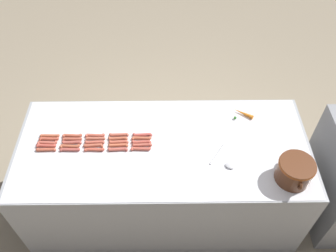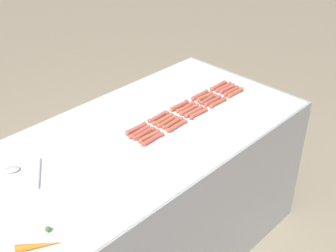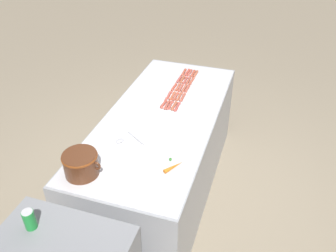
# 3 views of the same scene
# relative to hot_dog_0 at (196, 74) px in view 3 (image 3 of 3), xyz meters

# --- Properties ---
(ground_plane) EXTENTS (20.00, 20.00, 0.00)m
(ground_plane) POSITION_rel_hot_dog_0_xyz_m (0.10, 0.86, -0.90)
(ground_plane) COLOR gray
(griddle_counter) EXTENTS (0.96, 2.20, 0.89)m
(griddle_counter) POSITION_rel_hot_dog_0_xyz_m (0.10, 0.86, -0.46)
(griddle_counter) COLOR #9EA0A5
(griddle_counter) RESTS_ON ground_plane
(hot_dog_0) EXTENTS (0.03, 0.15, 0.02)m
(hot_dog_0) POSITION_rel_hot_dog_0_xyz_m (0.00, 0.00, 0.00)
(hot_dog_0) COLOR #B55B3E
(hot_dog_0) RESTS_ON griddle_counter
(hot_dog_1) EXTENTS (0.03, 0.15, 0.02)m
(hot_dog_1) POSITION_rel_hot_dog_0_xyz_m (0.00, 0.17, 0.00)
(hot_dog_1) COLOR #B5563E
(hot_dog_1) RESTS_ON griddle_counter
(hot_dog_2) EXTENTS (0.03, 0.15, 0.02)m
(hot_dog_2) POSITION_rel_hot_dog_0_xyz_m (0.00, 0.34, 0.00)
(hot_dog_2) COLOR #B85542
(hot_dog_2) RESTS_ON griddle_counter
(hot_dog_3) EXTENTS (0.03, 0.15, 0.02)m
(hot_dog_3) POSITION_rel_hot_dog_0_xyz_m (-0.00, 0.52, 0.00)
(hot_dog_3) COLOR #B35743
(hot_dog_3) RESTS_ON griddle_counter
(hot_dog_4) EXTENTS (0.03, 0.15, 0.02)m
(hot_dog_4) POSITION_rel_hot_dog_0_xyz_m (-0.00, 0.70, 0.00)
(hot_dog_4) COLOR #BA4F46
(hot_dog_4) RESTS_ON griddle_counter
(hot_dog_5) EXTENTS (0.03, 0.15, 0.02)m
(hot_dog_5) POSITION_rel_hot_dog_0_xyz_m (0.03, -0.00, 0.00)
(hot_dog_5) COLOR #B9523D
(hot_dog_5) RESTS_ON griddle_counter
(hot_dog_6) EXTENTS (0.03, 0.15, 0.02)m
(hot_dog_6) POSITION_rel_hot_dog_0_xyz_m (0.03, 0.18, 0.00)
(hot_dog_6) COLOR #B1543F
(hot_dog_6) RESTS_ON griddle_counter
(hot_dog_7) EXTENTS (0.03, 0.15, 0.02)m
(hot_dog_7) POSITION_rel_hot_dog_0_xyz_m (0.03, 0.35, 0.00)
(hot_dog_7) COLOR #B05C47
(hot_dog_7) RESTS_ON griddle_counter
(hot_dog_8) EXTENTS (0.03, 0.15, 0.02)m
(hot_dog_8) POSITION_rel_hot_dog_0_xyz_m (0.03, 0.52, 0.00)
(hot_dog_8) COLOR #B4593E
(hot_dog_8) RESTS_ON griddle_counter
(hot_dog_9) EXTENTS (0.03, 0.15, 0.02)m
(hot_dog_9) POSITION_rel_hot_dog_0_xyz_m (0.03, 0.70, 0.00)
(hot_dog_9) COLOR #B35B3E
(hot_dog_9) RESTS_ON griddle_counter
(hot_dog_10) EXTENTS (0.03, 0.15, 0.02)m
(hot_dog_10) POSITION_rel_hot_dog_0_xyz_m (0.07, -0.01, 0.00)
(hot_dog_10) COLOR #BC5747
(hot_dog_10) RESTS_ON griddle_counter
(hot_dog_11) EXTENTS (0.03, 0.15, 0.02)m
(hot_dog_11) POSITION_rel_hot_dog_0_xyz_m (0.07, 0.18, 0.00)
(hot_dog_11) COLOR #B05246
(hot_dog_11) RESTS_ON griddle_counter
(hot_dog_12) EXTENTS (0.03, 0.15, 0.02)m
(hot_dog_12) POSITION_rel_hot_dog_0_xyz_m (0.07, 0.35, 0.00)
(hot_dog_12) COLOR #BC5946
(hot_dog_12) RESTS_ON griddle_counter
(hot_dog_13) EXTENTS (0.03, 0.15, 0.02)m
(hot_dog_13) POSITION_rel_hot_dog_0_xyz_m (0.07, 0.53, 0.00)
(hot_dog_13) COLOR #B85642
(hot_dog_13) RESTS_ON griddle_counter
(hot_dog_14) EXTENTS (0.03, 0.15, 0.02)m
(hot_dog_14) POSITION_rel_hot_dog_0_xyz_m (0.07, 0.70, 0.00)
(hot_dog_14) COLOR #B84F41
(hot_dog_14) RESTS_ON griddle_counter
(hot_dog_15) EXTENTS (0.03, 0.15, 0.02)m
(hot_dog_15) POSITION_rel_hot_dog_0_xyz_m (0.10, -0.01, 0.00)
(hot_dog_15) COLOR #BD5042
(hot_dog_15) RESTS_ON griddle_counter
(hot_dog_16) EXTENTS (0.03, 0.15, 0.02)m
(hot_dog_16) POSITION_rel_hot_dog_0_xyz_m (0.10, 0.17, 0.00)
(hot_dog_16) COLOR #B15A3D
(hot_dog_16) RESTS_ON griddle_counter
(hot_dog_17) EXTENTS (0.03, 0.15, 0.02)m
(hot_dog_17) POSITION_rel_hot_dog_0_xyz_m (0.10, 0.34, 0.00)
(hot_dog_17) COLOR #B55941
(hot_dog_17) RESTS_ON griddle_counter
(hot_dog_18) EXTENTS (0.03, 0.15, 0.02)m
(hot_dog_18) POSITION_rel_hot_dog_0_xyz_m (0.10, 0.53, 0.00)
(hot_dog_18) COLOR #BC5C3E
(hot_dog_18) RESTS_ON griddle_counter
(hot_dog_19) EXTENTS (0.03, 0.15, 0.02)m
(hot_dog_19) POSITION_rel_hot_dog_0_xyz_m (0.10, 0.70, 0.00)
(hot_dog_19) COLOR #B35343
(hot_dog_19) RESTS_ON griddle_counter
(hot_dog_20) EXTENTS (0.03, 0.15, 0.02)m
(hot_dog_20) POSITION_rel_hot_dog_0_xyz_m (0.13, -0.00, 0.00)
(hot_dog_20) COLOR #B9553D
(hot_dog_20) RESTS_ON griddle_counter
(hot_dog_21) EXTENTS (0.03, 0.15, 0.02)m
(hot_dog_21) POSITION_rel_hot_dog_0_xyz_m (0.13, 0.18, 0.00)
(hot_dog_21) COLOR #B34F45
(hot_dog_21) RESTS_ON griddle_counter
(hot_dog_22) EXTENTS (0.03, 0.15, 0.02)m
(hot_dog_22) POSITION_rel_hot_dog_0_xyz_m (0.14, 0.35, 0.00)
(hot_dog_22) COLOR #BE513D
(hot_dog_22) RESTS_ON griddle_counter
(hot_dog_23) EXTENTS (0.03, 0.15, 0.02)m
(hot_dog_23) POSITION_rel_hot_dog_0_xyz_m (0.13, 0.53, 0.00)
(hot_dog_23) COLOR #B95447
(hot_dog_23) RESTS_ON griddle_counter
(hot_dog_24) EXTENTS (0.03, 0.15, 0.02)m
(hot_dog_24) POSITION_rel_hot_dog_0_xyz_m (0.13, 0.70, 0.00)
(hot_dog_24) COLOR #BB5242
(hot_dog_24) RESTS_ON griddle_counter
(bean_pot) EXTENTS (0.31, 0.25, 0.17)m
(bean_pot) POSITION_rel_hot_dog_0_xyz_m (0.39, 1.75, 0.08)
(bean_pot) COLOR #562D19
(bean_pot) RESTS_ON griddle_counter
(serving_spoon) EXTENTS (0.24, 0.18, 0.02)m
(serving_spoon) POSITION_rel_hot_dog_0_xyz_m (0.25, 1.31, -0.00)
(serving_spoon) COLOR #B7B7BC
(serving_spoon) RESTS_ON griddle_counter
(carrot) EXTENTS (0.12, 0.16, 0.03)m
(carrot) POSITION_rel_hot_dog_0_xyz_m (-0.21, 1.50, 0.00)
(carrot) COLOR orange
(carrot) RESTS_ON griddle_counter
(soda_can) EXTENTS (0.07, 0.07, 0.13)m
(soda_can) POSITION_rel_hot_dog_0_xyz_m (0.36, 2.33, 0.16)
(soda_can) COLOR #1E8C38
(soda_can) RESTS_ON back_cabinet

